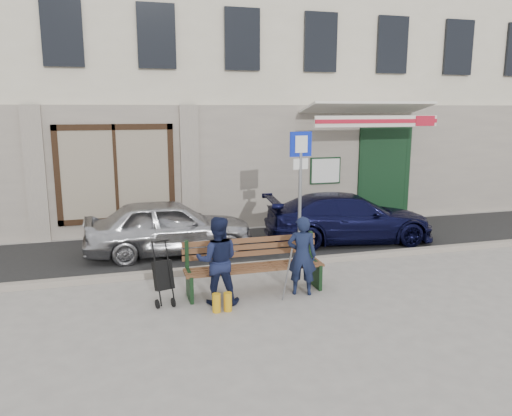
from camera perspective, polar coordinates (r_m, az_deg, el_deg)
name	(u,v)px	position (r m, az deg, el deg)	size (l,w,h in m)	color
ground	(314,291)	(8.83, 6.64, -9.43)	(80.00, 80.00, 0.00)	#9E9991
asphalt_lane	(263,245)	(11.61, 0.80, -4.23)	(60.00, 3.20, 0.01)	#282828
curb	(286,263)	(10.13, 3.40, -6.26)	(60.00, 0.18, 0.12)	#9E9384
building	(215,48)	(16.49, -4.72, 17.76)	(20.00, 8.27, 10.00)	beige
car_silver	(169,227)	(10.94, -9.89, -2.11)	(1.44, 3.57, 1.22)	#AAAAAF
car_navy	(349,218)	(11.99, 10.55, -1.10)	(1.62, 3.98, 1.15)	black
parking_sign	(300,176)	(10.09, 5.08, 3.70)	(0.49, 0.13, 2.67)	gray
bench	(252,267)	(8.58, -0.49, -6.75)	(2.40, 1.17, 0.98)	brown
man	(302,256)	(8.48, 5.27, -5.44)	(0.50, 0.33, 1.36)	#131B36
woman	(218,260)	(8.07, -4.42, -6.00)	(0.70, 0.54, 1.44)	#141A37
stroller	(163,277)	(8.26, -10.55, -7.71)	(0.36, 0.46, 1.02)	black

